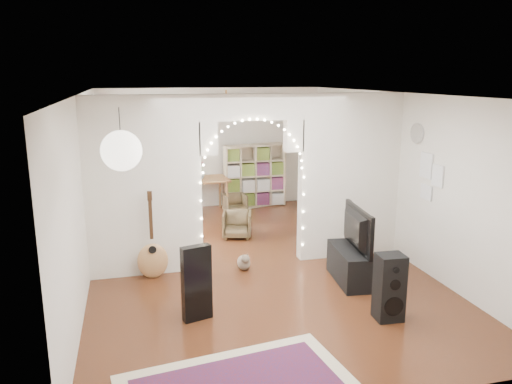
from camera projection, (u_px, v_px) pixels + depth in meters
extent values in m
plane|color=black|center=(252.00, 263.00, 8.10)|extent=(7.50, 7.50, 0.00)
cube|color=white|center=(251.00, 94.00, 7.48)|extent=(5.00, 7.50, 0.02)
cube|color=silver|center=(212.00, 148.00, 11.33)|extent=(5.00, 0.02, 2.70)
cube|color=silver|center=(357.00, 270.00, 4.25)|extent=(5.00, 0.02, 2.70)
cube|color=silver|center=(84.00, 190.00, 7.19)|extent=(0.02, 7.50, 2.70)
cube|color=silver|center=(396.00, 174.00, 8.39)|extent=(0.02, 7.50, 2.70)
cube|color=silver|center=(144.00, 187.00, 7.39)|extent=(1.70, 0.20, 2.70)
cube|color=silver|center=(349.00, 176.00, 8.19)|extent=(1.70, 0.20, 2.70)
cube|color=silver|center=(251.00, 107.00, 7.53)|extent=(1.60, 0.20, 0.40)
cube|color=white|center=(93.00, 160.00, 8.86)|extent=(0.04, 1.20, 1.40)
cylinder|color=white|center=(417.00, 133.00, 7.65)|extent=(0.03, 0.31, 0.31)
sphere|color=white|center=(121.00, 151.00, 4.87)|extent=(0.40, 0.40, 0.40)
cube|color=black|center=(197.00, 283.00, 6.12)|extent=(0.39, 0.22, 0.96)
ellipsoid|color=#AD7345|center=(152.00, 248.00, 7.38)|extent=(0.47, 0.19, 0.55)
cube|color=black|center=(151.00, 218.00, 7.27)|extent=(0.05, 0.04, 0.62)
cube|color=black|center=(150.00, 196.00, 7.19)|extent=(0.07, 0.04, 0.14)
ellipsoid|color=brown|center=(244.00, 263.00, 7.79)|extent=(0.21, 0.31, 0.22)
sphere|color=brown|center=(245.00, 259.00, 7.65)|extent=(0.13, 0.13, 0.13)
cone|color=brown|center=(243.00, 255.00, 7.62)|extent=(0.04, 0.04, 0.05)
cone|color=brown|center=(247.00, 255.00, 7.64)|extent=(0.04, 0.04, 0.05)
cylinder|color=brown|center=(242.00, 263.00, 7.97)|extent=(0.04, 0.21, 0.07)
cube|color=black|center=(389.00, 287.00, 6.14)|extent=(0.34, 0.30, 0.85)
cylinder|color=black|center=(394.00, 306.00, 6.04)|extent=(0.24, 0.03, 0.24)
cylinder|color=black|center=(395.00, 285.00, 5.98)|extent=(0.13, 0.03, 0.13)
cylinder|color=black|center=(396.00, 270.00, 5.94)|extent=(0.08, 0.02, 0.08)
cube|color=black|center=(350.00, 265.00, 7.32)|extent=(0.50, 1.04, 0.50)
imported|color=black|center=(351.00, 229.00, 7.19)|extent=(0.25, 1.08, 0.62)
cube|color=beige|center=(255.00, 176.00, 11.46)|extent=(1.44, 0.71, 1.44)
cube|color=brown|center=(200.00, 180.00, 10.94)|extent=(1.26, 0.89, 0.05)
cylinder|color=brown|center=(180.00, 202.00, 10.57)|extent=(0.05, 0.05, 0.70)
cylinder|color=brown|center=(227.00, 198.00, 10.90)|extent=(0.05, 0.05, 0.70)
cylinder|color=brown|center=(175.00, 195.00, 11.16)|extent=(0.05, 0.05, 0.70)
cylinder|color=brown|center=(220.00, 192.00, 11.49)|extent=(0.05, 0.05, 0.70)
imported|color=white|center=(200.00, 174.00, 10.92)|extent=(0.20, 0.20, 0.19)
imported|color=brown|center=(235.00, 204.00, 10.95)|extent=(0.50, 0.52, 0.44)
imported|color=brown|center=(237.00, 225.00, 9.33)|extent=(0.64, 0.66, 0.49)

